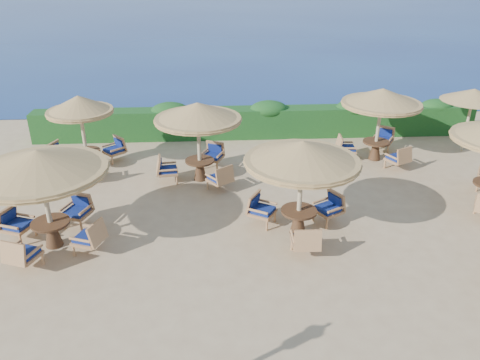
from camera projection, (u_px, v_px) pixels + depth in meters
ground at (280, 226)px, 12.99m from camera, size 120.00×120.00×0.00m
sea at (221, 3)px, 76.02m from camera, size 160.00×160.00×0.00m
hedge at (256, 122)px, 19.21m from camera, size 18.00×0.90×1.20m
extra_parasol at (474, 95)px, 17.15m from camera, size 2.30×2.30×2.41m
cafe_set_0 at (41, 178)px, 11.28m from camera, size 3.28×3.28×2.65m
cafe_set_1 at (302, 167)px, 11.81m from camera, size 2.98×2.98×2.65m
cafe_set_3 at (82, 122)px, 15.69m from camera, size 2.72×2.63×2.65m
cafe_set_4 at (198, 125)px, 14.88m from camera, size 2.83×2.83×2.65m
cafe_set_5 at (381, 109)px, 16.44m from camera, size 2.83×2.82×2.65m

